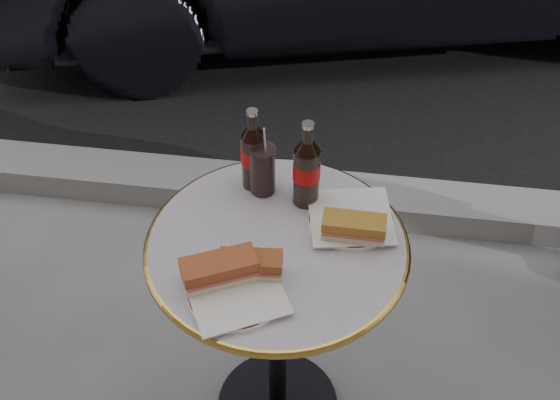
# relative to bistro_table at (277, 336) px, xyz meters

# --- Properties ---
(curb) EXTENTS (40.00, 0.20, 0.12)m
(curb) POSITION_rel_bistro_table_xyz_m (0.00, 0.90, -0.32)
(curb) COLOR gray
(curb) RESTS_ON ground
(bistro_table) EXTENTS (0.62, 0.62, 0.73)m
(bistro_table) POSITION_rel_bistro_table_xyz_m (0.00, 0.00, 0.00)
(bistro_table) COLOR #BAB2C4
(bistro_table) RESTS_ON ground
(plate_left) EXTENTS (0.26, 0.26, 0.01)m
(plate_left) POSITION_rel_bistro_table_xyz_m (-0.07, -0.17, 0.37)
(plate_left) COLOR white
(plate_left) RESTS_ON bistro_table
(plate_right) EXTENTS (0.21, 0.21, 0.01)m
(plate_right) POSITION_rel_bistro_table_xyz_m (0.16, 0.09, 0.37)
(plate_right) COLOR white
(plate_right) RESTS_ON bistro_table
(sandwich_left_a) EXTENTS (0.18, 0.14, 0.06)m
(sandwich_left_a) POSITION_rel_bistro_table_xyz_m (-0.11, -0.14, 0.41)
(sandwich_left_a) COLOR #A64D2A
(sandwich_left_a) RESTS_ON plate_left
(sandwich_left_b) EXTENTS (0.14, 0.08, 0.05)m
(sandwich_left_b) POSITION_rel_bistro_table_xyz_m (-0.04, -0.11, 0.40)
(sandwich_left_b) COLOR #964C26
(sandwich_left_b) RESTS_ON plate_left
(sandwich_right) EXTENTS (0.15, 0.07, 0.05)m
(sandwich_right) POSITION_rel_bistro_table_xyz_m (0.17, 0.03, 0.40)
(sandwich_right) COLOR #B17B2D
(sandwich_right) RESTS_ON plate_right
(cola_bottle_left) EXTENTS (0.08, 0.08, 0.23)m
(cola_bottle_left) POSITION_rel_bistro_table_xyz_m (-0.09, 0.19, 0.48)
(cola_bottle_left) COLOR black
(cola_bottle_left) RESTS_ON bistro_table
(cola_bottle_right) EXTENTS (0.08, 0.08, 0.24)m
(cola_bottle_right) POSITION_rel_bistro_table_xyz_m (0.05, 0.15, 0.49)
(cola_bottle_right) COLOR black
(cola_bottle_right) RESTS_ON bistro_table
(cola_glass) EXTENTS (0.09, 0.09, 0.13)m
(cola_glass) POSITION_rel_bistro_table_xyz_m (-0.06, 0.17, 0.43)
(cola_glass) COLOR black
(cola_glass) RESTS_ON bistro_table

